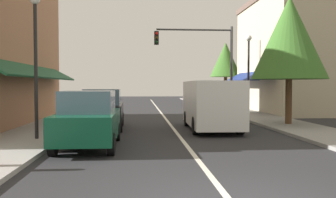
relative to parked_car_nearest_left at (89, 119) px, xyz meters
name	(u,v)px	position (x,y,z in m)	size (l,w,h in m)	color
ground_plane	(163,115)	(3.09, 12.14, -0.88)	(80.00, 80.00, 0.00)	#28282B
sidewalk_left	(77,115)	(-2.41, 12.14, -0.82)	(2.60, 56.00, 0.12)	#A39E99
sidewalk_right	(246,114)	(8.59, 12.14, -0.82)	(2.60, 56.00, 0.12)	gray
lane_center_stripe	(163,115)	(3.09, 12.14, -0.88)	(0.14, 52.00, 0.01)	silver
storefront_right_block	(287,55)	(12.16, 14.14, 3.27)	(5.85, 10.20, 8.29)	#BCAD8E
parked_car_nearest_left	(89,119)	(0.00, 0.00, 0.00)	(1.79, 4.10, 1.77)	#0F4C33
parked_car_second_left	(103,109)	(-0.05, 4.88, 0.00)	(1.86, 4.14, 1.77)	black
van_in_lane	(211,104)	(4.68, 4.18, 0.27)	(2.09, 5.22, 2.12)	silver
traffic_signal_mast_arm	(205,54)	(6.06, 13.20, 3.20)	(5.41, 0.50, 5.96)	#333333
street_lamp_left_near	(35,43)	(-1.93, 1.26, 2.49)	(0.36, 0.36, 5.03)	black
street_lamp_right_mid	(249,62)	(7.91, 9.40, 2.39)	(0.36, 0.36, 4.87)	black
tree_right_near	(289,38)	(8.61, 5.27, 3.28)	(3.54, 3.54, 6.12)	#4C331E
tree_right_far	(226,60)	(9.21, 20.50, 3.31)	(2.76, 2.76, 5.73)	#4C331E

